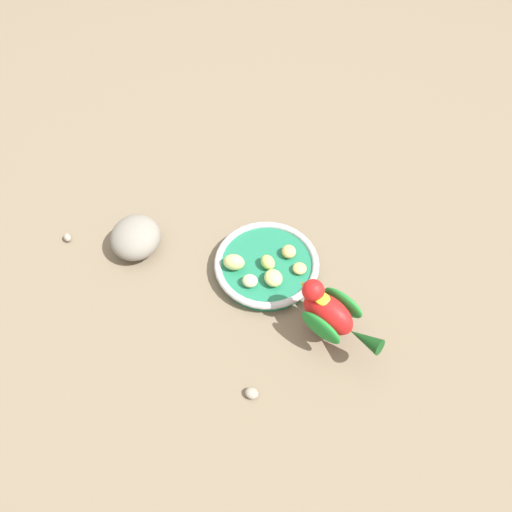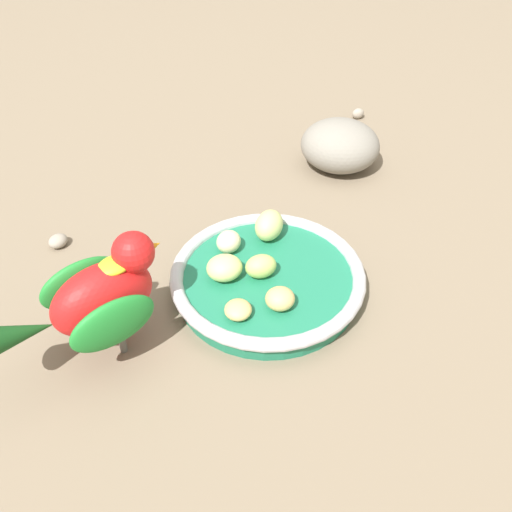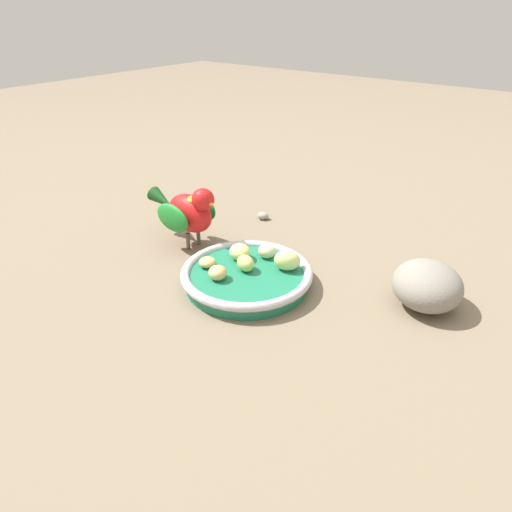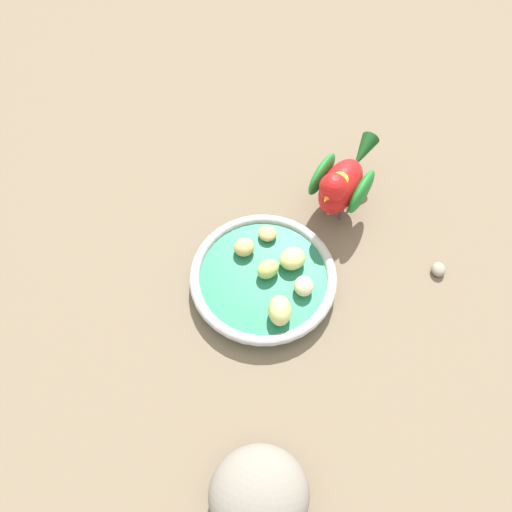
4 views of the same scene
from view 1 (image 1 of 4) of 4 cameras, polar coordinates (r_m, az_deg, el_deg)
The scene contains 12 objects.
ground_plane at distance 0.89m, azimuth -0.19°, elevation -1.46°, with size 4.00×4.00×0.00m, color #756651.
feeding_bowl at distance 0.87m, azimuth 1.32°, elevation -1.10°, with size 0.20×0.20×0.03m.
apple_piece_0 at distance 0.83m, azimuth -0.75°, elevation -3.09°, with size 0.03×0.03×0.02m, color beige.
apple_piece_1 at distance 0.85m, azimuth -2.73°, elevation -0.77°, with size 0.04×0.03×0.03m, color #C6D17A.
apple_piece_2 at distance 0.83m, azimuth 2.15°, elevation -2.73°, with size 0.04×0.03×0.02m, color #C6D17A.
apple_piece_3 at distance 0.85m, azimuth 1.46°, elevation -0.78°, with size 0.03×0.02×0.02m, color #B2CC66.
apple_piece_4 at distance 0.87m, azimuth 4.06°, elevation 0.55°, with size 0.03×0.03×0.02m, color tan.
apple_piece_5 at distance 0.85m, azimuth 5.39°, elevation -1.54°, with size 0.03×0.03×0.01m, color tan.
parrot at distance 0.77m, azimuth 9.09°, elevation -7.00°, with size 0.16×0.08×0.11m.
rock_large at distance 0.92m, azimuth -14.62°, elevation 2.24°, with size 0.10×0.10×0.07m, color gray.
pebble_0 at distance 0.77m, azimuth -0.54°, elevation -16.57°, with size 0.02×0.02×0.01m, color gray.
pebble_1 at distance 0.99m, azimuth -22.24°, elevation 2.11°, with size 0.02×0.01×0.02m, color gray.
Camera 1 is at (-0.30, 0.39, 0.73)m, focal length 32.42 mm.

